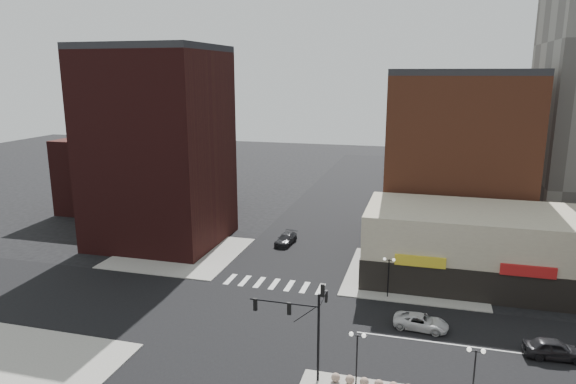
% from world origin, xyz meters
% --- Properties ---
extents(ground, '(240.00, 240.00, 0.00)m').
position_xyz_m(ground, '(0.00, 0.00, 0.00)').
color(ground, black).
rests_on(ground, ground).
extents(road_ew, '(200.00, 14.00, 0.02)m').
position_xyz_m(road_ew, '(0.00, 0.00, 0.01)').
color(road_ew, black).
rests_on(road_ew, ground).
extents(road_ns, '(14.00, 200.00, 0.02)m').
position_xyz_m(road_ns, '(0.00, 0.00, 0.01)').
color(road_ns, black).
rests_on(road_ns, ground).
extents(sidewalk_nw, '(15.00, 15.00, 0.12)m').
position_xyz_m(sidewalk_nw, '(-14.50, 14.50, 0.06)').
color(sidewalk_nw, gray).
rests_on(sidewalk_nw, ground).
extents(sidewalk_ne, '(15.00, 15.00, 0.12)m').
position_xyz_m(sidewalk_ne, '(14.50, 14.50, 0.06)').
color(sidewalk_ne, gray).
rests_on(sidewalk_ne, ground).
extents(building_nw, '(16.00, 15.00, 25.00)m').
position_xyz_m(building_nw, '(-19.00, 18.50, 12.50)').
color(building_nw, '#331110').
rests_on(building_nw, ground).
extents(building_nw_low, '(20.00, 18.00, 12.00)m').
position_xyz_m(building_nw_low, '(-32.00, 34.00, 6.00)').
color(building_nw_low, '#331110').
rests_on(building_nw_low, ground).
extents(building_ne_midrise, '(18.00, 15.00, 22.00)m').
position_xyz_m(building_ne_midrise, '(19.00, 29.50, 11.00)').
color(building_ne_midrise, brown).
rests_on(building_ne_midrise, ground).
extents(building_ne_row, '(24.20, 12.20, 8.00)m').
position_xyz_m(building_ne_row, '(21.00, 15.00, 3.30)').
color(building_ne_row, '#BDB596').
rests_on(building_ne_row, ground).
extents(traffic_signal, '(5.59, 3.09, 7.77)m').
position_xyz_m(traffic_signal, '(7.24, -7.83, 4.96)').
color(traffic_signal, black).
rests_on(traffic_signal, ground).
extents(street_lamp_se_a, '(1.22, 0.32, 4.16)m').
position_xyz_m(street_lamp_se_a, '(11.00, -8.00, 3.29)').
color(street_lamp_se_a, black).
rests_on(street_lamp_se_a, sidewalk_se).
extents(street_lamp_se_b, '(1.22, 0.32, 4.16)m').
position_xyz_m(street_lamp_se_b, '(19.00, -8.00, 3.29)').
color(street_lamp_se_b, black).
rests_on(street_lamp_se_b, sidewalk_se).
extents(street_lamp_ne, '(1.22, 0.32, 4.16)m').
position_xyz_m(street_lamp_ne, '(12.00, 8.00, 3.29)').
color(street_lamp_ne, black).
rests_on(street_lamp_ne, sidewalk_ne).
extents(bollard_row, '(6.96, 0.66, 0.66)m').
position_xyz_m(bollard_row, '(12.65, -8.00, 0.45)').
color(bollard_row, '#876F5D').
rests_on(bollard_row, sidewalk_se).
extents(white_suv, '(4.99, 2.66, 1.34)m').
position_xyz_m(white_suv, '(15.40, 2.14, 0.67)').
color(white_suv, silver).
rests_on(white_suv, ground).
extents(dark_sedan_east, '(4.83, 2.22, 1.61)m').
position_xyz_m(dark_sedan_east, '(25.79, -0.02, 0.80)').
color(dark_sedan_east, black).
rests_on(dark_sedan_east, ground).
extents(dark_sedan_north, '(2.35, 4.95, 1.39)m').
position_xyz_m(dark_sedan_north, '(-2.47, 21.44, 0.70)').
color(dark_sedan_north, black).
rests_on(dark_sedan_north, ground).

